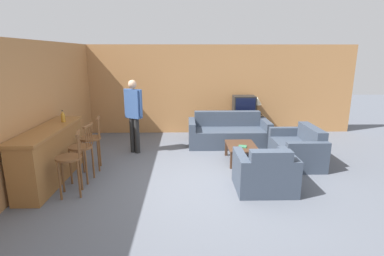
{
  "coord_description": "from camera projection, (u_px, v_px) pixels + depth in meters",
  "views": [
    {
      "loc": [
        -0.31,
        -5.16,
        2.36
      ],
      "look_at": [
        -0.18,
        0.85,
        0.85
      ],
      "focal_mm": 28.0,
      "sensor_mm": 36.0,
      "label": 1
    }
  ],
  "objects": [
    {
      "name": "ground_plane",
      "position": [
        203.0,
        183.0,
        5.58
      ],
      "size": [
        24.0,
        24.0,
        0.0
      ],
      "primitive_type": "plane",
      "color": "#565B66"
    },
    {
      "name": "wall_back",
      "position": [
        196.0,
        90.0,
        8.88
      ],
      "size": [
        9.4,
        0.08,
        2.6
      ],
      "color": "#B27A47",
      "rests_on": "ground_plane"
    },
    {
      "name": "wall_left",
      "position": [
        55.0,
        103.0,
        6.52
      ],
      "size": [
        0.08,
        8.73,
        2.6
      ],
      "color": "#B27A47",
      "rests_on": "ground_plane"
    },
    {
      "name": "bar_counter",
      "position": [
        51.0,
        155.0,
        5.57
      ],
      "size": [
        0.55,
        2.17,
        1.03
      ],
      "color": "brown",
      "rests_on": "ground_plane"
    },
    {
      "name": "bar_chair_near",
      "position": [
        70.0,
        162.0,
        4.99
      ],
      "size": [
        0.51,
        0.51,
        1.1
      ],
      "color": "brown",
      "rests_on": "ground_plane"
    },
    {
      "name": "bar_chair_mid",
      "position": [
        82.0,
        151.0,
        5.55
      ],
      "size": [
        0.47,
        0.47,
        1.1
      ],
      "color": "brown",
      "rests_on": "ground_plane"
    },
    {
      "name": "bar_chair_far",
      "position": [
        91.0,
        142.0,
        6.13
      ],
      "size": [
        0.5,
        0.5,
        1.1
      ],
      "color": "brown",
      "rests_on": "ground_plane"
    },
    {
      "name": "couch_far",
      "position": [
        228.0,
        134.0,
        7.85
      ],
      "size": [
        2.07,
        0.93,
        0.85
      ],
      "color": "#384251",
      "rests_on": "ground_plane"
    },
    {
      "name": "armchair_near",
      "position": [
        265.0,
        173.0,
        5.24
      ],
      "size": [
        1.0,
        0.88,
        0.83
      ],
      "color": "#384251",
      "rests_on": "ground_plane"
    },
    {
      "name": "loveseat_right",
      "position": [
        298.0,
        149.0,
        6.57
      ],
      "size": [
        0.85,
        1.39,
        0.81
      ],
      "color": "#384251",
      "rests_on": "ground_plane"
    },
    {
      "name": "coffee_table",
      "position": [
        241.0,
        148.0,
        6.62
      ],
      "size": [
        0.63,
        0.91,
        0.38
      ],
      "color": "#472D1E",
      "rests_on": "ground_plane"
    },
    {
      "name": "tv_unit",
      "position": [
        243.0,
        125.0,
        8.79
      ],
      "size": [
        1.06,
        0.51,
        0.64
      ],
      "color": "#2D2319",
      "rests_on": "ground_plane"
    },
    {
      "name": "tv",
      "position": [
        244.0,
        105.0,
        8.64
      ],
      "size": [
        0.62,
        0.48,
        0.53
      ],
      "color": "black",
      "rests_on": "tv_unit"
    },
    {
      "name": "bottle",
      "position": [
        63.0,
        117.0,
        5.93
      ],
      "size": [
        0.08,
        0.08,
        0.23
      ],
      "color": "#B27A23",
      "rests_on": "bar_counter"
    },
    {
      "name": "book_on_table",
      "position": [
        243.0,
        146.0,
        6.48
      ],
      "size": [
        0.2,
        0.2,
        0.02
      ],
      "color": "#33704C",
      "rests_on": "coffee_table"
    },
    {
      "name": "table_lamp",
      "position": [
        257.0,
        101.0,
        8.63
      ],
      "size": [
        0.25,
        0.25,
        0.5
      ],
      "color": "brown",
      "rests_on": "tv_unit"
    },
    {
      "name": "person_by_window",
      "position": [
        134.0,
        112.0,
        7.08
      ],
      "size": [
        0.46,
        0.34,
        1.76
      ],
      "color": "black",
      "rests_on": "ground_plane"
    }
  ]
}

